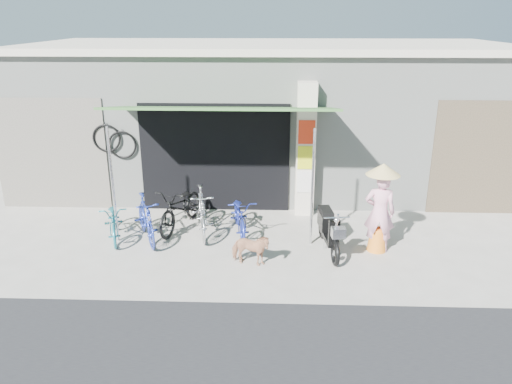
{
  "coord_description": "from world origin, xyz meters",
  "views": [
    {
      "loc": [
        0.15,
        -8.37,
        4.33
      ],
      "look_at": [
        -0.2,
        1.0,
        1.0
      ],
      "focal_mm": 35.0,
      "sensor_mm": 36.0,
      "label": 1
    }
  ],
  "objects_px": {
    "bike_silver": "(202,212)",
    "nun": "(380,209)",
    "bike_navy": "(240,215)",
    "street_dog": "(250,249)",
    "bike_black": "(181,207)",
    "moped": "(328,230)",
    "bike_teal": "(114,220)",
    "bike_blue": "(146,219)"
  },
  "relations": [
    {
      "from": "bike_navy",
      "to": "street_dog",
      "type": "height_order",
      "value": "bike_navy"
    },
    {
      "from": "bike_black",
      "to": "bike_blue",
      "type": "bearing_deg",
      "value": -116.2
    },
    {
      "from": "bike_blue",
      "to": "bike_black",
      "type": "bearing_deg",
      "value": 22.8
    },
    {
      "from": "bike_teal",
      "to": "bike_black",
      "type": "height_order",
      "value": "bike_black"
    },
    {
      "from": "moped",
      "to": "street_dog",
      "type": "bearing_deg",
      "value": -161.69
    },
    {
      "from": "bike_blue",
      "to": "nun",
      "type": "bearing_deg",
      "value": -28.26
    },
    {
      "from": "nun",
      "to": "bike_black",
      "type": "bearing_deg",
      "value": -2.6
    },
    {
      "from": "bike_teal",
      "to": "bike_blue",
      "type": "bearing_deg",
      "value": -24.04
    },
    {
      "from": "bike_teal",
      "to": "bike_blue",
      "type": "relative_size",
      "value": 0.96
    },
    {
      "from": "nun",
      "to": "moped",
      "type": "bearing_deg",
      "value": 12.11
    },
    {
      "from": "bike_teal",
      "to": "bike_black",
      "type": "distance_m",
      "value": 1.4
    },
    {
      "from": "bike_black",
      "to": "bike_navy",
      "type": "distance_m",
      "value": 1.32
    },
    {
      "from": "bike_silver",
      "to": "nun",
      "type": "relative_size",
      "value": 0.94
    },
    {
      "from": "bike_blue",
      "to": "nun",
      "type": "distance_m",
      "value": 4.61
    },
    {
      "from": "bike_navy",
      "to": "street_dog",
      "type": "bearing_deg",
      "value": -89.03
    },
    {
      "from": "bike_teal",
      "to": "bike_silver",
      "type": "height_order",
      "value": "bike_silver"
    },
    {
      "from": "bike_blue",
      "to": "street_dog",
      "type": "relative_size",
      "value": 2.09
    },
    {
      "from": "bike_teal",
      "to": "bike_silver",
      "type": "xyz_separation_m",
      "value": [
        1.76,
        0.29,
        0.1
      ]
    },
    {
      "from": "bike_blue",
      "to": "bike_navy",
      "type": "bearing_deg",
      "value": -13.87
    },
    {
      "from": "nun",
      "to": "bike_silver",
      "type": "bearing_deg",
      "value": 0.09
    },
    {
      "from": "street_dog",
      "to": "nun",
      "type": "relative_size",
      "value": 0.42
    },
    {
      "from": "bike_navy",
      "to": "nun",
      "type": "xyz_separation_m",
      "value": [
        2.71,
        -0.65,
        0.44
      ]
    },
    {
      "from": "street_dog",
      "to": "nun",
      "type": "xyz_separation_m",
      "value": [
        2.43,
        0.71,
        0.56
      ]
    },
    {
      "from": "moped",
      "to": "bike_navy",
      "type": "bearing_deg",
      "value": 152.57
    },
    {
      "from": "bike_black",
      "to": "bike_navy",
      "type": "height_order",
      "value": "bike_black"
    },
    {
      "from": "bike_silver",
      "to": "street_dog",
      "type": "height_order",
      "value": "bike_silver"
    },
    {
      "from": "bike_blue",
      "to": "bike_navy",
      "type": "distance_m",
      "value": 1.91
    },
    {
      "from": "bike_silver",
      "to": "nun",
      "type": "bearing_deg",
      "value": -21.76
    },
    {
      "from": "bike_navy",
      "to": "street_dog",
      "type": "xyz_separation_m",
      "value": [
        0.27,
        -1.35,
        -0.11
      ]
    },
    {
      "from": "bike_teal",
      "to": "nun",
      "type": "height_order",
      "value": "nun"
    },
    {
      "from": "bike_teal",
      "to": "bike_navy",
      "type": "height_order",
      "value": "bike_navy"
    },
    {
      "from": "bike_silver",
      "to": "nun",
      "type": "distance_m",
      "value": 3.59
    },
    {
      "from": "bike_blue",
      "to": "bike_silver",
      "type": "distance_m",
      "value": 1.14
    },
    {
      "from": "bike_teal",
      "to": "nun",
      "type": "relative_size",
      "value": 0.85
    },
    {
      "from": "bike_navy",
      "to": "moped",
      "type": "relative_size",
      "value": 0.97
    },
    {
      "from": "bike_black",
      "to": "nun",
      "type": "xyz_separation_m",
      "value": [
        3.99,
        -0.94,
        0.4
      ]
    },
    {
      "from": "bike_teal",
      "to": "nun",
      "type": "distance_m",
      "value": 5.3
    },
    {
      "from": "bike_teal",
      "to": "moped",
      "type": "xyz_separation_m",
      "value": [
        4.31,
        -0.38,
        0.04
      ]
    },
    {
      "from": "bike_teal",
      "to": "bike_silver",
      "type": "bearing_deg",
      "value": -8.88
    },
    {
      "from": "bike_navy",
      "to": "moped",
      "type": "xyz_separation_m",
      "value": [
        1.75,
        -0.67,
        0.0
      ]
    },
    {
      "from": "bike_silver",
      "to": "nun",
      "type": "xyz_separation_m",
      "value": [
        3.51,
        -0.65,
        0.38
      ]
    },
    {
      "from": "bike_teal",
      "to": "street_dog",
      "type": "height_order",
      "value": "bike_teal"
    }
  ]
}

